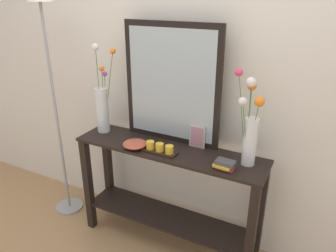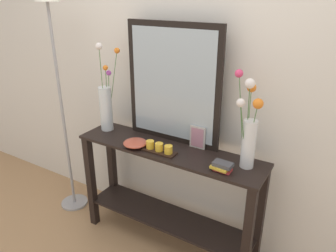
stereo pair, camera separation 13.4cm
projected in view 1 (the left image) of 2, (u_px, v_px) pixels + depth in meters
ground_plane at (168, 242)px, 2.58m from camera, size 7.00×6.00×0.02m
wall_back at (187, 67)px, 2.29m from camera, size 6.40×0.08×2.70m
console_table at (168, 188)px, 2.38m from camera, size 1.39×0.34×0.83m
mirror_leaning at (171, 85)px, 2.22m from camera, size 0.72×0.03×0.84m
tall_vase_left at (102, 106)px, 2.45m from camera, size 0.11×0.22×0.69m
vase_right at (250, 128)px, 1.96m from camera, size 0.22×0.21×0.59m
candle_tray at (160, 149)px, 2.19m from camera, size 0.24×0.09×0.07m
picture_frame_small at (197, 137)px, 2.24m from camera, size 0.12×0.01×0.16m
decorative_bowl at (135, 144)px, 2.26m from camera, size 0.17×0.17×0.05m
book_stack at (225, 165)px, 1.99m from camera, size 0.13×0.10×0.06m
floor_lamp at (50, 72)px, 2.48m from camera, size 0.24×0.24×1.88m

